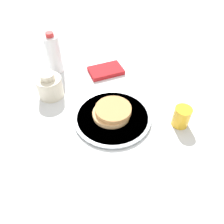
% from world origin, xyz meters
% --- Properties ---
extents(ground_plane, '(4.00, 4.00, 0.00)m').
position_xyz_m(ground_plane, '(0.00, 0.00, 0.00)').
color(ground_plane, white).
extents(plate, '(0.29, 0.29, 0.01)m').
position_xyz_m(plate, '(0.02, 0.02, 0.01)').
color(plate, silver).
rests_on(plate, ground_plane).
extents(pancake_stack, '(0.14, 0.14, 0.04)m').
position_xyz_m(pancake_stack, '(0.03, 0.02, 0.03)').
color(pancake_stack, tan).
rests_on(pancake_stack, plate).
extents(juice_glass, '(0.06, 0.06, 0.08)m').
position_xyz_m(juice_glass, '(-0.23, 0.04, 0.04)').
color(juice_glass, yellow).
rests_on(juice_glass, ground_plane).
extents(cream_jug, '(0.10, 0.10, 0.11)m').
position_xyz_m(cream_jug, '(0.29, -0.10, 0.05)').
color(cream_jug, beige).
rests_on(cream_jug, ground_plane).
extents(water_bottle_near, '(0.07, 0.07, 0.19)m').
position_xyz_m(water_bottle_near, '(0.30, -0.28, 0.09)').
color(water_bottle_near, white).
rests_on(water_bottle_near, ground_plane).
extents(napkin, '(0.18, 0.16, 0.02)m').
position_xyz_m(napkin, '(0.07, -0.28, 0.01)').
color(napkin, red).
rests_on(napkin, ground_plane).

